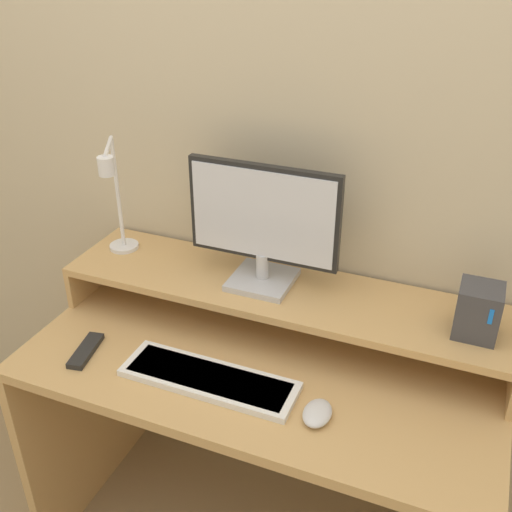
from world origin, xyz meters
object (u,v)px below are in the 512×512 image
keyboard (209,379)px  mouse (317,413)px  desk_lamp (116,201)px  router_dock (478,311)px  remote_control (86,351)px  monitor (263,224)px

keyboard → mouse: size_ratio=4.69×
desk_lamp → router_dock: desk_lamp is taller
remote_control → monitor: bearing=39.3°
router_dock → remote_control: bearing=-163.1°
desk_lamp → remote_control: size_ratio=2.38×
desk_lamp → remote_control: 0.43m
keyboard → desk_lamp: bearing=147.5°
desk_lamp → keyboard: 0.58m
monitor → keyboard: bearing=-95.3°
monitor → remote_control: bearing=-140.7°
router_dock → remote_control: router_dock is taller
desk_lamp → router_dock: bearing=0.3°
keyboard → remote_control: 0.36m
monitor → router_dock: monitor is taller
keyboard → remote_control: (-0.36, -0.02, -0.00)m
monitor → mouse: monitor is taller
monitor → keyboard: 0.43m
mouse → router_dock: bearing=43.3°
desk_lamp → mouse: 0.82m
remote_control → keyboard: bearing=3.4°
mouse → keyboard: bearing=176.5°
router_dock → mouse: router_dock is taller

